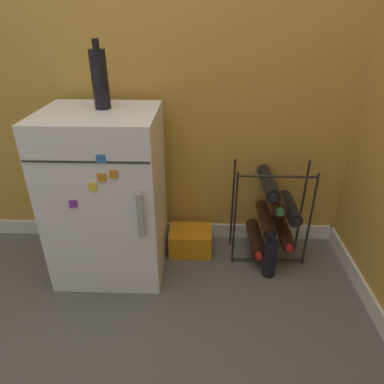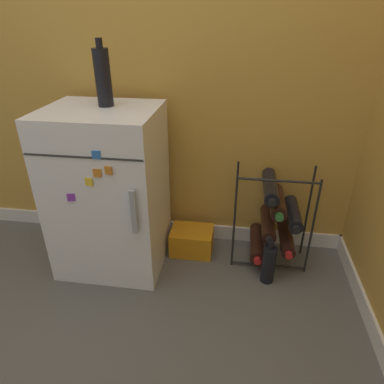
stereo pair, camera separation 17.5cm
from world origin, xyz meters
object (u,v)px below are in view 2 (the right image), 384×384
mini_fridge (109,192)px  wine_rack (274,219)px  fridge_top_bottle (103,77)px  soda_box (192,240)px  loose_bottle_floor (268,264)px

mini_fridge → wine_rack: mini_fridge is taller
wine_rack → fridge_top_bottle: (-0.84, -0.06, 0.71)m
wine_rack → fridge_top_bottle: size_ratio=1.89×
soda_box → loose_bottle_floor: (0.42, -0.19, 0.04)m
fridge_top_bottle → loose_bottle_floor: (0.82, -0.11, -0.88)m
mini_fridge → soda_box: bearing=17.3°
fridge_top_bottle → loose_bottle_floor: 1.21m
mini_fridge → loose_bottle_floor: (0.83, -0.06, -0.32)m
soda_box → loose_bottle_floor: 0.47m
mini_fridge → loose_bottle_floor: bearing=-4.4°
wine_rack → fridge_top_bottle: bearing=-175.9°
loose_bottle_floor → mini_fridge: bearing=175.6°
mini_fridge → soda_box: 0.56m
wine_rack → loose_bottle_floor: (-0.02, -0.18, -0.17)m
mini_fridge → fridge_top_bottle: bearing=71.3°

